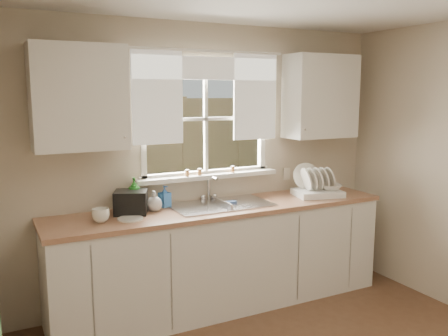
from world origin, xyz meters
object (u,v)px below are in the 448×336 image
black_appliance (131,202)px  dish_rack (317,188)px  cup (101,215)px  soap_bottle_a (134,194)px

black_appliance → dish_rack: bearing=17.8°
dish_rack → cup: 2.06m
cup → soap_bottle_a: bearing=50.2°
dish_rack → cup: bearing=-179.9°
dish_rack → cup: dish_rack is taller
soap_bottle_a → cup: soap_bottle_a is taller
soap_bottle_a → black_appliance: size_ratio=1.10×
dish_rack → soap_bottle_a: size_ratio=1.72×
dish_rack → soap_bottle_a: 1.74m
dish_rack → soap_bottle_a: dish_rack is taller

